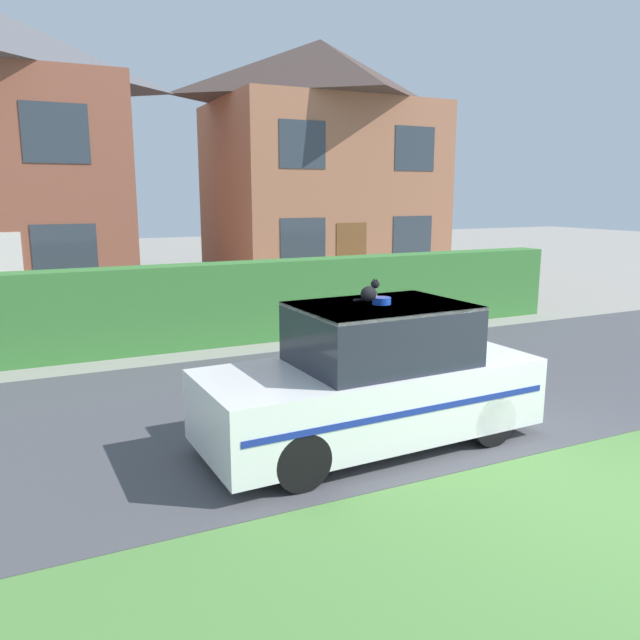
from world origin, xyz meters
TOP-DOWN VIEW (x-y plane):
  - ground_plane at (0.00, 0.00)m, footprint 80.00×80.00m
  - road_strip at (0.00, 4.10)m, footprint 28.00×5.67m
  - lawn_verge at (0.00, -0.13)m, footprint 28.00×2.79m
  - garden_hedge at (-1.48, 8.04)m, footprint 15.80×0.64m
  - police_car at (-1.45, 2.36)m, footprint 4.05×1.72m
  - cat at (-1.61, 2.18)m, footprint 0.28×0.16m
  - house_right at (4.08, 15.30)m, footprint 7.06×5.68m

SIDE VIEW (x-z plane):
  - ground_plane at x=0.00m, z-range 0.00..0.00m
  - lawn_verge at x=0.00m, z-range 0.00..0.01m
  - road_strip at x=0.00m, z-range 0.00..0.01m
  - police_car at x=-1.45m, z-range -0.09..1.65m
  - garden_hedge at x=-1.48m, z-range 0.00..1.60m
  - cat at x=-1.61m, z-range 1.73..1.98m
  - house_right at x=4.08m, z-range 0.07..7.80m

